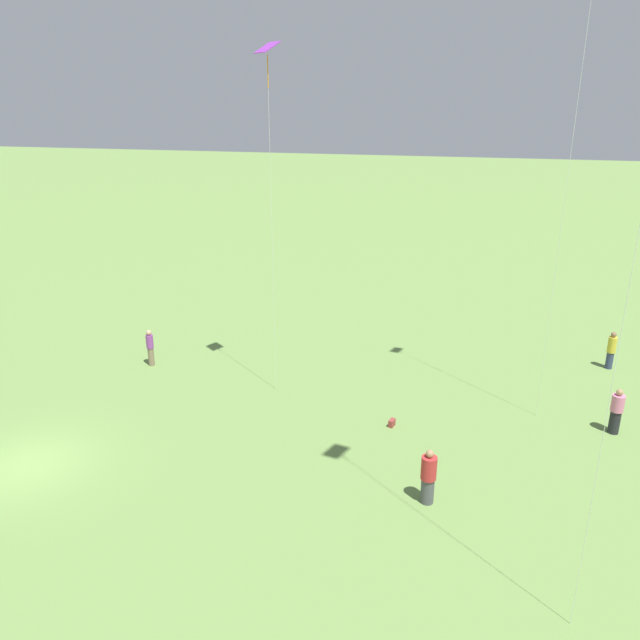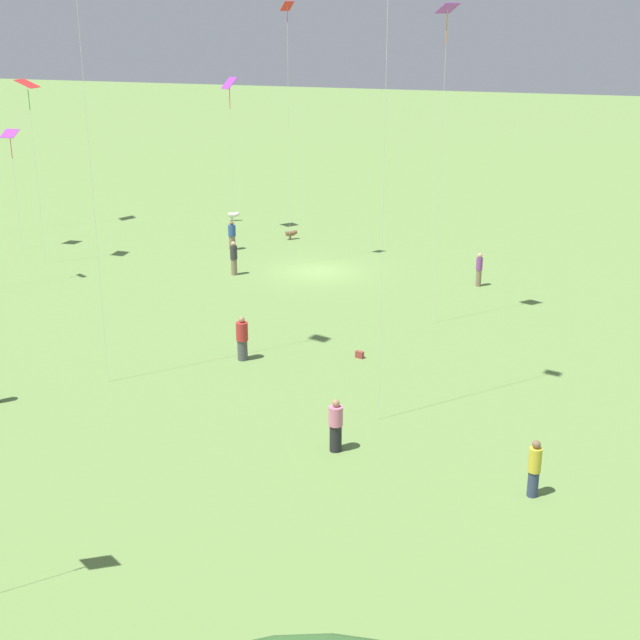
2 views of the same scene
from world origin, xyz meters
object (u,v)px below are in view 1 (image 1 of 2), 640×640
at_px(person_4, 150,347).
at_px(kite_1, 268,71).
at_px(person_3, 616,412).
at_px(person_6, 611,350).
at_px(picnic_bag_0, 392,423).
at_px(person_0, 428,477).

relative_size(person_4, kite_1, 0.13).
xyz_separation_m(person_3, kite_1, (-0.22, -13.15, 11.65)).
distance_m(person_6, picnic_bag_0, 11.74).
relative_size(person_4, person_6, 0.98).
bearing_deg(kite_1, person_3, 82.12).
distance_m(person_0, person_6, 14.03).
height_order(person_0, kite_1, kite_1).
xyz_separation_m(person_6, kite_1, (5.98, -13.92, 11.63)).
height_order(person_4, kite_1, kite_1).
relative_size(person_3, kite_1, 0.13).
height_order(person_4, person_6, person_6).
bearing_deg(picnic_bag_0, person_0, 21.96).
height_order(person_6, picnic_bag_0, person_6).
xyz_separation_m(person_3, person_4, (-1.09, -19.48, 0.02)).
xyz_separation_m(person_6, picnic_bag_0, (7.84, -8.70, -0.74)).
height_order(person_0, person_4, person_0).
relative_size(person_0, kite_1, 0.13).
bearing_deg(person_4, person_0, 14.19).
xyz_separation_m(person_4, person_6, (-5.10, 20.25, -0.00)).
height_order(person_3, picnic_bag_0, person_3).
bearing_deg(person_0, picnic_bag_0, -159.17).
xyz_separation_m(person_0, person_6, (-12.18, 6.95, -0.01)).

